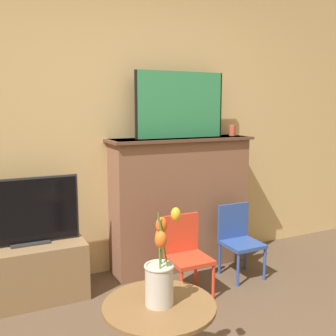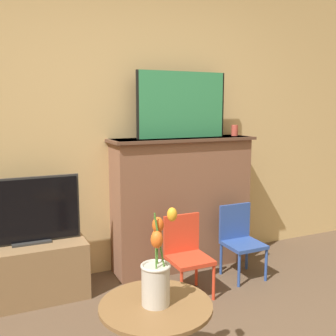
{
  "view_description": "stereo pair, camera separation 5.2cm",
  "coord_description": "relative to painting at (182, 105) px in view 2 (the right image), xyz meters",
  "views": [
    {
      "loc": [
        -1.09,
        -1.12,
        1.45
      ],
      "look_at": [
        0.08,
        1.31,
        1.03
      ],
      "focal_mm": 42.0,
      "sensor_mm": 36.0,
      "label": 1
    },
    {
      "loc": [
        -1.04,
        -1.14,
        1.45
      ],
      "look_at": [
        0.08,
        1.31,
        1.03
      ],
      "focal_mm": 42.0,
      "sensor_mm": 36.0,
      "label": 2
    }
  ],
  "objects": [
    {
      "name": "vase_tulips",
      "position": [
        -0.85,
        -1.43,
        -0.81
      ],
      "size": [
        0.18,
        0.17,
        0.49
      ],
      "color": "beige",
      "rests_on": "side_table"
    },
    {
      "name": "chair_blue",
      "position": [
        0.36,
        -0.4,
        -1.12
      ],
      "size": [
        0.3,
        0.3,
        0.61
      ],
      "color": "#2D4C99",
      "rests_on": "ground"
    },
    {
      "name": "mantel_candle",
      "position": [
        0.55,
        -0.01,
        -0.23
      ],
      "size": [
        0.06,
        0.06,
        0.1
      ],
      "color": "#CC4C3D",
      "rests_on": "fireplace_mantel"
    },
    {
      "name": "tv_stand",
      "position": [
        -1.3,
        -0.08,
        -1.25
      ],
      "size": [
        0.78,
        0.43,
        0.43
      ],
      "color": "olive",
      "rests_on": "ground"
    },
    {
      "name": "fireplace_mantel",
      "position": [
        0.0,
        -0.01,
        -0.86
      ],
      "size": [
        1.31,
        0.36,
        1.18
      ],
      "color": "brown",
      "rests_on": "ground"
    },
    {
      "name": "tv_monitor",
      "position": [
        -1.3,
        -0.08,
        -0.79
      ],
      "size": [
        0.73,
        0.12,
        0.5
      ],
      "color": "#2D2D2D",
      "rests_on": "tv_stand"
    },
    {
      "name": "side_table",
      "position": [
        -0.86,
        -1.43,
        -1.14
      ],
      "size": [
        0.56,
        0.56,
        0.49
      ],
      "color": "brown",
      "rests_on": "ground"
    },
    {
      "name": "wall_back",
      "position": [
        -0.51,
        0.18,
        -0.11
      ],
      "size": [
        8.0,
        0.06,
        2.7
      ],
      "color": "tan",
      "rests_on": "ground"
    },
    {
      "name": "chair_red",
      "position": [
        -0.21,
        -0.51,
        -1.12
      ],
      "size": [
        0.3,
        0.3,
        0.61
      ],
      "color": "red",
      "rests_on": "ground"
    },
    {
      "name": "painting",
      "position": [
        0.0,
        0.0,
        0.0
      ],
      "size": [
        0.84,
        0.03,
        0.57
      ],
      "color": "black",
      "rests_on": "fireplace_mantel"
    }
  ]
}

